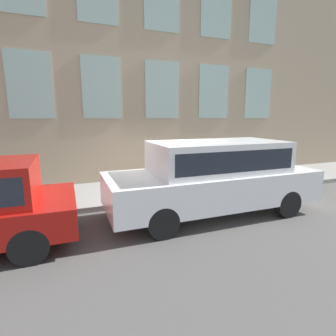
{
  "coord_description": "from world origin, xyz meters",
  "views": [
    {
      "loc": [
        -6.87,
        2.34,
        2.5
      ],
      "look_at": [
        0.61,
        -0.54,
        0.93
      ],
      "focal_mm": 28.0,
      "sensor_mm": 36.0,
      "label": 1
    }
  ],
  "objects": [
    {
      "name": "ground_plane",
      "position": [
        0.0,
        0.0,
        0.0
      ],
      "size": [
        80.0,
        80.0,
        0.0
      ],
      "primitive_type": "plane",
      "color": "#514F4C"
    },
    {
      "name": "sidewalk",
      "position": [
        1.36,
        0.0,
        0.07
      ],
      "size": [
        2.71,
        60.0,
        0.15
      ],
      "color": "gray",
      "rests_on": "ground_plane"
    },
    {
      "name": "building_facade",
      "position": [
        2.86,
        -0.0,
        4.6
      ],
      "size": [
        0.33,
        40.0,
        9.19
      ],
      "color": "tan",
      "rests_on": "ground_plane"
    },
    {
      "name": "fire_hydrant",
      "position": [
        0.55,
        -0.12,
        0.58
      ],
      "size": [
        0.32,
        0.44,
        0.83
      ],
      "color": "red",
      "rests_on": "sidewalk"
    },
    {
      "name": "person",
      "position": [
        0.67,
        -0.97,
        1.12
      ],
      "size": [
        0.39,
        0.26,
        1.62
      ],
      "rotation": [
        0.0,
        0.0,
        0.01
      ],
      "color": "#998466",
      "rests_on": "sidewalk"
    },
    {
      "name": "parked_truck_white_near",
      "position": [
        -1.2,
        -1.12,
        1.07
      ],
      "size": [
        1.98,
        5.4,
        1.89
      ],
      "color": "black",
      "rests_on": "ground_plane"
    }
  ]
}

